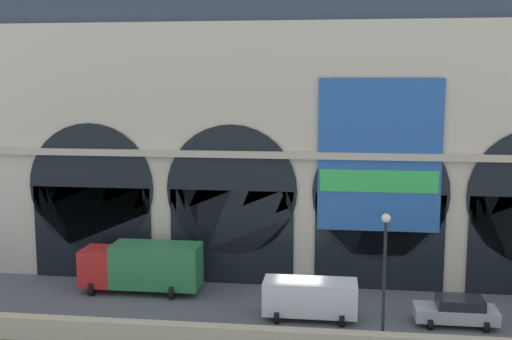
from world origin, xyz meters
TOP-DOWN VIEW (x-y plane):
  - ground_plane at (0.00, 0.00)m, footprint 200.00×200.00m
  - station_building at (0.05, 7.29)m, footprint 49.13×4.98m
  - box_truck_midwest at (-9.97, 2.51)m, footprint 7.50×2.91m
  - van_center at (0.64, -0.62)m, footprint 5.20×2.48m
  - car_mideast at (8.60, -0.50)m, footprint 4.40×2.22m
  - street_lamp_quayside at (4.36, -4.29)m, footprint 0.44×0.44m

SIDE VIEW (x-z plane):
  - ground_plane at x=0.00m, z-range 0.00..0.00m
  - car_mideast at x=8.60m, z-range 0.03..1.58m
  - van_center at x=0.64m, z-range 0.15..2.35m
  - box_truck_midwest at x=-9.97m, z-range 0.14..3.26m
  - street_lamp_quayside at x=4.36m, z-range 0.96..7.86m
  - station_building at x=0.05m, z-range -0.37..21.28m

